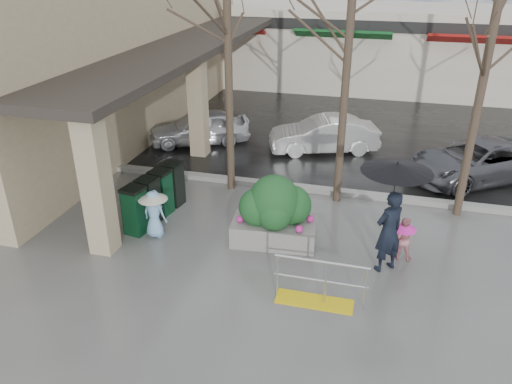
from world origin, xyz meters
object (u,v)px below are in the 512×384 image
at_px(tree_west, 227,12).
at_px(child_pink, 403,236).
at_px(woman, 392,207).
at_px(news_boxes, 155,196).
at_px(child_blue, 154,210).
at_px(tree_mideast, 493,31).
at_px(car_a, 200,127).
at_px(planter, 275,211).
at_px(car_c, 478,161).
at_px(car_b, 324,135).
at_px(tree_midwest, 351,10).
at_px(handrail, 318,287).

xyz_separation_m(tree_west, child_pink, (5.00, -2.64, -4.48)).
height_order(woman, child_pink, woman).
bearing_deg(tree_west, news_boxes, -121.43).
bearing_deg(child_blue, tree_mideast, -150.26).
height_order(tree_west, car_a, tree_west).
bearing_deg(planter, news_boxes, 173.03).
bearing_deg(child_blue, car_c, -138.20).
distance_m(news_boxes, car_b, 7.13).
bearing_deg(car_c, tree_mideast, -49.17).
distance_m(tree_midwest, news_boxes, 6.90).
relative_size(tree_west, planter, 3.18).
height_order(tree_west, car_c, tree_west).
xyz_separation_m(tree_mideast, car_b, (-4.23, 3.82, -4.23)).
distance_m(woman, car_a, 9.69).
distance_m(child_blue, car_a, 6.80).
relative_size(car_b, car_c, 0.84).
distance_m(news_boxes, car_a, 5.84).
distance_m(tree_mideast, woman, 4.95).
height_order(tree_midwest, news_boxes, tree_midwest).
xyz_separation_m(tree_midwest, car_c, (4.05, 2.61, -4.60)).
distance_m(handrail, car_a, 10.04).
bearing_deg(child_blue, planter, -164.04).
bearing_deg(tree_midwest, tree_mideast, -0.00).
height_order(tree_mideast, car_c, tree_mideast).
relative_size(handrail, car_c, 0.42).
bearing_deg(car_c, car_a, -128.30).
height_order(child_pink, car_a, car_a).
distance_m(planter, car_b, 6.53).
bearing_deg(tree_mideast, tree_west, -180.00).
bearing_deg(handrail, tree_west, 124.99).
height_order(child_pink, car_b, car_b).
distance_m(tree_west, woman, 6.65).
xyz_separation_m(tree_west, car_a, (-2.32, 3.48, -4.45)).
bearing_deg(child_blue, news_boxes, -59.14).
relative_size(woman, car_a, 0.71).
distance_m(handrail, child_blue, 4.66).
height_order(car_a, car_b, same).
bearing_deg(car_a, car_c, 59.44).
xyz_separation_m(tree_midwest, child_blue, (-4.20, -3.19, -4.49)).
bearing_deg(car_a, planter, 9.35).
distance_m(tree_mideast, car_a, 10.38).
distance_m(tree_west, child_pink, 7.22).
bearing_deg(tree_midwest, car_a, 147.75).
height_order(car_b, car_c, same).
relative_size(tree_mideast, car_b, 1.70).
bearing_deg(planter, tree_mideast, 30.80).
bearing_deg(tree_mideast, planter, -149.20).
distance_m(handrail, tree_midwest, 6.83).
distance_m(planter, car_a, 7.52).
distance_m(tree_midwest, car_a, 7.98).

